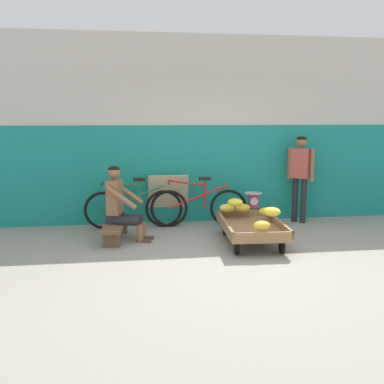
# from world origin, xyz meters

# --- Properties ---
(ground_plane) EXTENTS (80.00, 80.00, 0.00)m
(ground_plane) POSITION_xyz_m (0.00, 0.00, 0.00)
(ground_plane) COLOR gray
(back_wall) EXTENTS (16.00, 0.30, 3.26)m
(back_wall) POSITION_xyz_m (0.00, 2.67, 1.63)
(back_wall) COLOR #19847A
(back_wall) RESTS_ON ground
(banana_cart) EXTENTS (0.91, 1.48, 0.36)m
(banana_cart) POSITION_xyz_m (0.43, 1.01, 0.24)
(banana_cart) COLOR #8E6B47
(banana_cart) RESTS_ON ground
(banana_pile) EXTENTS (0.82, 1.40, 0.27)m
(banana_pile) POSITION_xyz_m (0.44, 1.14, 0.47)
(banana_pile) COLOR gold
(banana_pile) RESTS_ON banana_cart
(low_bench) EXTENTS (0.44, 1.13, 0.27)m
(low_bench) POSITION_xyz_m (-1.57, 1.51, 0.20)
(low_bench) COLOR brown
(low_bench) RESTS_ON ground
(vendor_seated) EXTENTS (0.73, 0.58, 1.14)m
(vendor_seated) POSITION_xyz_m (-1.49, 1.48, 0.57)
(vendor_seated) COLOR brown
(vendor_seated) RESTS_ON ground
(plastic_crate) EXTENTS (0.36, 0.28, 0.30)m
(plastic_crate) POSITION_xyz_m (0.74, 2.01, 0.15)
(plastic_crate) COLOR #19847F
(plastic_crate) RESTS_ON ground
(weighing_scale) EXTENTS (0.30, 0.30, 0.29)m
(weighing_scale) POSITION_xyz_m (0.74, 2.01, 0.45)
(weighing_scale) COLOR #28282D
(weighing_scale) RESTS_ON plastic_crate
(bicycle_near_left) EXTENTS (1.66, 0.48, 0.86)m
(bicycle_near_left) POSITION_xyz_m (-1.29, 2.20, 0.35)
(bicycle_near_left) COLOR black
(bicycle_near_left) RESTS_ON ground
(bicycle_far_left) EXTENTS (1.66, 0.48, 0.86)m
(bicycle_far_left) POSITION_xyz_m (-0.19, 2.15, 0.35)
(bicycle_far_left) COLOR black
(bicycle_far_left) RESTS_ON ground
(sign_board) EXTENTS (0.70, 0.26, 0.87)m
(sign_board) POSITION_xyz_m (-0.68, 2.49, 0.43)
(sign_board) COLOR #C6B289
(sign_board) RESTS_ON ground
(customer_adult) EXTENTS (0.37, 0.37, 1.53)m
(customer_adult) POSITION_xyz_m (1.63, 2.21, 0.95)
(customer_adult) COLOR #232328
(customer_adult) RESTS_ON ground
(shopping_bag) EXTENTS (0.18, 0.12, 0.24)m
(shopping_bag) POSITION_xyz_m (0.79, 1.64, 0.12)
(shopping_bag) COLOR #D13D4C
(shopping_bag) RESTS_ON ground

